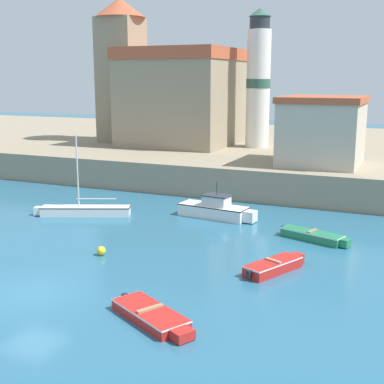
{
  "coord_description": "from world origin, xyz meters",
  "views": [
    {
      "loc": [
        15.55,
        -17.7,
        9.45
      ],
      "look_at": [
        1.74,
        14.08,
        2.0
      ],
      "focal_mm": 50.0,
      "sensor_mm": 36.0,
      "label": 1
    }
  ],
  "objects": [
    {
      "name": "dinghy_red_4",
      "position": [
        9.29,
        6.98,
        0.31
      ],
      "size": [
        2.42,
        3.82,
        0.64
      ],
      "color": "red",
      "rests_on": "ground"
    },
    {
      "name": "motorboat_white_5",
      "position": [
        2.87,
        15.58,
        0.59
      ],
      "size": [
        5.64,
        2.17,
        2.51
      ],
      "color": "white",
      "rests_on": "ground"
    },
    {
      "name": "dinghy_red_0",
      "position": [
        6.27,
        -0.33,
        0.25
      ],
      "size": [
        4.3,
        3.03,
        0.52
      ],
      "color": "red",
      "rests_on": "ground"
    },
    {
      "name": "church",
      "position": [
        -9.1,
        36.38,
        7.93
      ],
      "size": [
        15.69,
        16.85,
        15.24
      ],
      "color": "gray",
      "rests_on": "quay_seawall"
    },
    {
      "name": "ground_plane",
      "position": [
        0.0,
        0.0,
        0.0
      ],
      "size": [
        200.0,
        200.0,
        0.0
      ],
      "primitive_type": "plane",
      "color": "#28607F"
    },
    {
      "name": "sailboat_white_1",
      "position": [
        -5.8,
        12.51,
        0.38
      ],
      "size": [
        6.5,
        3.48,
        5.62
      ],
      "color": "white",
      "rests_on": "ground"
    },
    {
      "name": "dinghy_green_3",
      "position": [
        10.06,
        12.96,
        0.29
      ],
      "size": [
        4.33,
        2.21,
        0.61
      ],
      "color": "#237A4C",
      "rests_on": "ground"
    },
    {
      "name": "mooring_buoy",
      "position": [
        0.03,
        5.67,
        0.25
      ],
      "size": [
        0.5,
        0.5,
        0.5
      ],
      "primitive_type": "sphere",
      "color": "yellow",
      "rests_on": "ground"
    },
    {
      "name": "harbor_shed_near_wharf",
      "position": [
        8.0,
        26.09,
        5.27
      ],
      "size": [
        6.41,
        7.27,
        5.47
      ],
      "color": "#BCB29E",
      "rests_on": "quay_seawall"
    },
    {
      "name": "quay_seawall",
      "position": [
        0.0,
        40.73,
        1.25
      ],
      "size": [
        120.0,
        40.0,
        2.51
      ],
      "primitive_type": "cube",
      "color": "gray",
      "rests_on": "ground"
    },
    {
      "name": "lighthouse",
      "position": [
        0.0,
        34.7,
        9.08
      ],
      "size": [
        2.41,
        2.41,
        13.53
      ],
      "color": "silver",
      "rests_on": "quay_seawall"
    }
  ]
}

